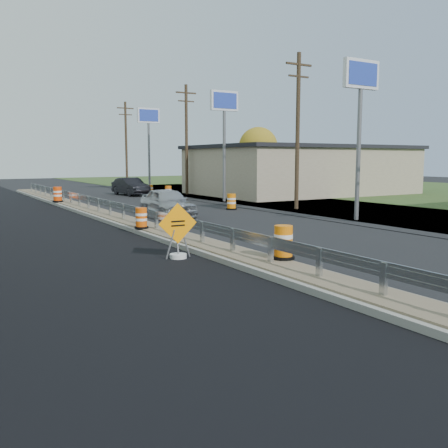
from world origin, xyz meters
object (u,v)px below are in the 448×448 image
barrel_median_far (58,195)px  caution_sign (178,245)px  barrel_median_near (283,243)px  barrel_shoulder_mid (168,192)px  car_dark_mid (131,187)px  barrel_median_mid (141,218)px  car_silver (168,203)px  barrel_shoulder_far (150,190)px  barrel_shoulder_near (231,202)px

barrel_median_far → caution_sign: bearing=-92.7°
barrel_median_near → barrel_median_far: bearing=92.7°
barrel_shoulder_mid → car_dark_mid: 4.40m
barrel_median_mid → barrel_shoulder_mid: (9.22, 17.46, -0.19)m
car_silver → barrel_shoulder_far: bearing=73.1°
caution_sign → barrel_median_far: 20.60m
barrel_shoulder_near → barrel_shoulder_mid: 10.86m
barrel_shoulder_mid → caution_sign: bearing=-113.9°
caution_sign → barrel_median_near: (2.08, -2.62, 0.25)m
car_dark_mid → barrel_shoulder_near: bearing=-91.9°
barrel_median_mid → car_dark_mid: bearing=70.7°
caution_sign → barrel_shoulder_mid: 25.13m
barrel_shoulder_near → caution_sign: bearing=-128.0°
car_dark_mid → barrel_median_near: bearing=-107.9°
barrel_median_mid → barrel_shoulder_near: 10.78m
caution_sign → barrel_median_near: 3.35m
caution_sign → barrel_shoulder_near: size_ratio=1.78×
car_dark_mid → car_silver: bearing=-109.5°
barrel_median_far → barrel_median_near: bearing=-87.3°
barrel_shoulder_near → barrel_shoulder_mid: bearing=86.2°
barrel_shoulder_mid → car_dark_mid: size_ratio=0.21×
barrel_shoulder_near → car_silver: car_silver is taller
barrel_median_mid → barrel_median_far: bearing=90.0°
barrel_shoulder_near → barrel_median_near: bearing=-116.6°
barrel_median_mid → barrel_shoulder_mid: bearing=62.2°
barrel_median_mid → car_silver: car_silver is taller
barrel_median_near → barrel_median_far: (-1.10, 23.19, 0.02)m
caution_sign → car_silver: size_ratio=0.38×
caution_sign → car_dark_mid: bearing=75.2°
barrel_median_mid → car_silver: (3.43, 4.90, 0.14)m
car_silver → barrel_shoulder_near: bearing=21.6°
caution_sign → car_silver: caution_sign is taller
barrel_shoulder_far → car_dark_mid: car_dark_mid is taller
barrel_shoulder_mid → car_silver: bearing=-114.8°
barrel_median_near → barrel_shoulder_mid: bearing=72.4°
barrel_shoulder_near → barrel_shoulder_far: size_ratio=1.18×
barrel_median_near → barrel_median_mid: 8.21m
barrel_median_mid → barrel_shoulder_far: 23.76m
barrel_median_far → barrel_shoulder_far: (9.48, 6.72, -0.32)m
barrel_median_far → car_dark_mid: (7.55, 6.46, 0.04)m
barrel_shoulder_near → car_dark_mid: (-0.95, 14.89, 0.28)m
barrel_shoulder_far → car_dark_mid: bearing=-172.1°
barrel_median_mid → barrel_shoulder_mid: size_ratio=0.90×
barrel_shoulder_far → car_silver: size_ratio=0.18×
barrel_median_mid → car_dark_mid: car_dark_mid is taller
barrel_median_near → barrel_shoulder_mid: 26.85m
barrel_shoulder_mid → car_silver: (-5.79, -12.56, 0.33)m
barrel_median_far → barrel_shoulder_far: barrel_median_far is taller
caution_sign → barrel_shoulder_mid: bearing=68.8°
barrel_median_near → barrel_median_mid: (-1.10, 8.13, -0.05)m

